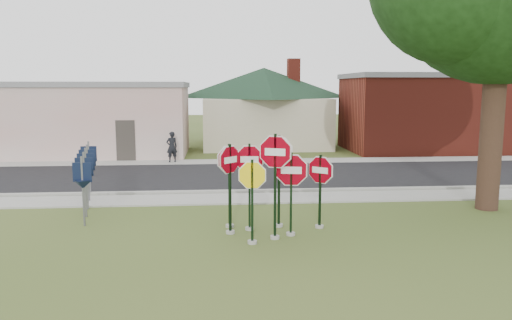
{
  "coord_description": "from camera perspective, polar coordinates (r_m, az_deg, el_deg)",
  "views": [
    {
      "loc": [
        -1.23,
        -11.64,
        3.92
      ],
      "look_at": [
        -0.13,
        2.0,
        1.92
      ],
      "focal_mm": 35.0,
      "sensor_mm": 36.0,
      "label": 1
    }
  ],
  "objects": [
    {
      "name": "curb",
      "position": [
        18.59,
        -0.7,
        -3.62
      ],
      "size": [
        60.0,
        0.2,
        0.14
      ],
      "primitive_type": "cube",
      "color": "gray",
      "rests_on": "ground"
    },
    {
      "name": "building_brick",
      "position": [
        32.95,
        19.17,
        5.24
      ],
      "size": [
        10.2,
        6.2,
        4.75
      ],
      "color": "maroon",
      "rests_on": "ground"
    },
    {
      "name": "stop_sign_center",
      "position": [
        12.76,
        2.21,
        -1.07
      ],
      "size": [
        1.09,
        0.45,
        2.87
      ],
      "color": "gray",
      "rests_on": "ground"
    },
    {
      "name": "road",
      "position": [
        22.03,
        -1.32,
        -1.87
      ],
      "size": [
        60.0,
        7.0,
        0.04
      ],
      "primitive_type": "cube",
      "color": "black",
      "rests_on": "ground"
    },
    {
      "name": "building_house",
      "position": [
        33.8,
        0.91,
        7.87
      ],
      "size": [
        11.6,
        11.6,
        6.2
      ],
      "color": "#C0B498",
      "rests_on": "ground"
    },
    {
      "name": "sidewalk_near",
      "position": [
        17.62,
        -0.48,
        -4.42
      ],
      "size": [
        60.0,
        1.6,
        0.06
      ],
      "primitive_type": "cube",
      "color": "gray",
      "rests_on": "ground"
    },
    {
      "name": "ground",
      "position": [
        12.35,
        1.39,
        -10.18
      ],
      "size": [
        120.0,
        120.0,
        0.0
      ],
      "primitive_type": "plane",
      "color": "#3E511E",
      "rests_on": "ground"
    },
    {
      "name": "stop_sign_back_right",
      "position": [
        13.91,
        2.65,
        -0.81
      ],
      "size": [
        0.94,
        0.64,
        2.72
      ],
      "color": "gray",
      "rests_on": "ground"
    },
    {
      "name": "stop_sign_yellow",
      "position": [
        12.44,
        -0.43,
        -3.69
      ],
      "size": [
        0.96,
        0.24,
        2.24
      ],
      "color": "gray",
      "rests_on": "ground"
    },
    {
      "name": "stop_sign_far_right",
      "position": [
        13.96,
        7.35,
        -2.53
      ],
      "size": [
        0.81,
        0.71,
        2.18
      ],
      "color": "gray",
      "rests_on": "ground"
    },
    {
      "name": "stop_sign_far_left",
      "position": [
        13.88,
        -3.05,
        -1.61
      ],
      "size": [
        0.92,
        0.57,
        2.48
      ],
      "color": "gray",
      "rests_on": "ground"
    },
    {
      "name": "sidewalk_far",
      "position": [
        26.26,
        -1.86,
        -0.19
      ],
      "size": [
        60.0,
        1.6,
        0.06
      ],
      "primitive_type": "cube",
      "color": "gray",
      "rests_on": "ground"
    },
    {
      "name": "stop_sign_back_left",
      "position": [
        13.59,
        -0.75,
        -1.7
      ],
      "size": [
        1.06,
        0.24,
        2.51
      ],
      "color": "gray",
      "rests_on": "ground"
    },
    {
      "name": "building_stucco",
      "position": [
        30.69,
        -19.31,
        4.56
      ],
      "size": [
        12.2,
        6.2,
        4.2
      ],
      "color": "#BCB7AF",
      "rests_on": "ground"
    },
    {
      "name": "route_sign_row",
      "position": [
        16.89,
        -18.82,
        -1.3
      ],
      "size": [
        1.43,
        4.63,
        2.0
      ],
      "color": "#59595E",
      "rests_on": "ground"
    },
    {
      "name": "stop_sign_right",
      "position": [
        13.15,
        4.05,
        -2.54
      ],
      "size": [
        1.16,
        0.24,
        2.35
      ],
      "color": "gray",
      "rests_on": "ground"
    },
    {
      "name": "pedestrian",
      "position": [
        26.18,
        -9.6,
        1.5
      ],
      "size": [
        0.68,
        0.57,
        1.59
      ],
      "primitive_type": "imported",
      "rotation": [
        0.0,
        0.0,
        3.53
      ],
      "color": "black",
      "rests_on": "sidewalk_far"
    },
    {
      "name": "stop_sign_left",
      "position": [
        13.27,
        -3.0,
        -1.9
      ],
      "size": [
        0.74,
        0.76,
        2.54
      ],
      "color": "gray",
      "rests_on": "ground"
    }
  ]
}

